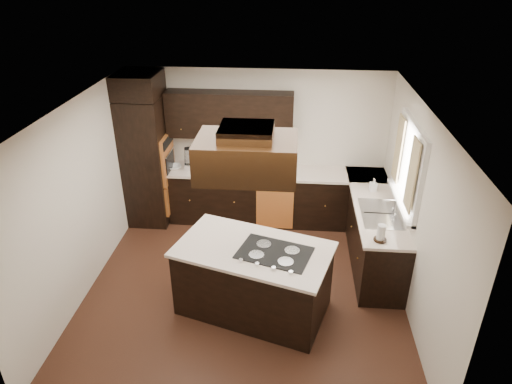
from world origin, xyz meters
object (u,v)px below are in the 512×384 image
(range_hood, at_px, (247,157))
(spice_rack, at_px, (206,161))
(oven_column, at_px, (147,161))
(island, at_px, (253,280))

(range_hood, distance_m, spice_rack, 2.72)
(oven_column, distance_m, island, 2.94)
(range_hood, xyz_separation_m, spice_rack, (-0.91, 2.32, -1.08))
(island, distance_m, range_hood, 1.73)
(oven_column, xyz_separation_m, range_hood, (1.88, -2.25, 1.10))
(island, height_order, range_hood, range_hood)
(oven_column, height_order, spice_rack, oven_column)
(island, relative_size, spice_rack, 4.66)
(spice_rack, bearing_deg, range_hood, -59.85)
(island, relative_size, range_hood, 1.69)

